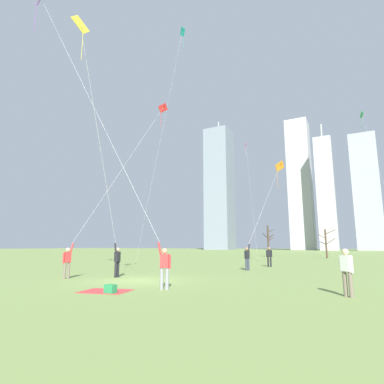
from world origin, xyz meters
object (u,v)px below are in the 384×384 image
(kite_flyer_midfield_left_red, at_px, (87,229))
(kite_flyer_foreground_right_orange, at_px, (255,234))
(distant_kite_drifting_right_teal, at_px, (178,56))
(bare_tree_left_of_center, at_px, (326,243))
(kite_flyer_midfield_center_purple, at_px, (125,181))
(kite_flyer_far_back_yellow, at_px, (113,231))
(bystander_watching_nearby, at_px, (269,256))
(distant_kite_high_overhead_green, at_px, (364,122))
(bare_tree_rightmost, at_px, (268,240))
(picnic_spot, at_px, (108,290))
(bystander_far_off_by_trees, at_px, (347,270))
(distant_kite_drifting_left_pink, at_px, (247,159))

(kite_flyer_midfield_left_red, xyz_separation_m, kite_flyer_foreground_right_orange, (7.08, 10.44, -0.03))
(distant_kite_drifting_right_teal, height_order, bare_tree_left_of_center, distant_kite_drifting_right_teal)
(kite_flyer_midfield_left_red, distance_m, kite_flyer_midfield_center_purple, 5.80)
(kite_flyer_midfield_center_purple, bearing_deg, kite_flyer_foreground_right_orange, 80.26)
(kite_flyer_far_back_yellow, relative_size, kite_flyer_foreground_right_orange, 1.21)
(bare_tree_left_of_center, bearing_deg, kite_flyer_midfield_left_red, -106.26)
(bystander_watching_nearby, relative_size, distant_kite_high_overhead_green, 0.08)
(bare_tree_rightmost, bearing_deg, bare_tree_left_of_center, -10.01)
(kite_flyer_foreground_right_orange, distance_m, distant_kite_high_overhead_green, 29.58)
(bystander_watching_nearby, height_order, bare_tree_rightmost, bare_tree_rightmost)
(kite_flyer_foreground_right_orange, height_order, picnic_spot, kite_flyer_foreground_right_orange)
(kite_flyer_midfield_center_purple, bearing_deg, picnic_spot, -67.05)
(kite_flyer_midfield_left_red, xyz_separation_m, distant_kite_high_overhead_green, (16.43, 33.51, 15.95))
(distant_kite_high_overhead_green, bearing_deg, kite_flyer_midfield_left_red, -116.11)
(bystander_far_off_by_trees, xyz_separation_m, picnic_spot, (-8.01, -2.93, -0.81))
(kite_flyer_far_back_yellow, xyz_separation_m, bystander_far_off_by_trees, (11.36, -0.92, -1.63))
(kite_flyer_midfield_left_red, height_order, distant_kite_high_overhead_green, distant_kite_high_overhead_green)
(picnic_spot, bearing_deg, kite_flyer_midfield_left_red, 143.42)
(distant_kite_high_overhead_green, bearing_deg, kite_flyer_midfield_center_purple, -107.79)
(picnic_spot, distance_m, bare_tree_rightmost, 41.32)
(kite_flyer_midfield_center_purple, height_order, bystander_watching_nearby, kite_flyer_midfield_center_purple)
(bare_tree_left_of_center, bearing_deg, kite_flyer_foreground_right_orange, -97.43)
(bystander_far_off_by_trees, xyz_separation_m, distant_kite_high_overhead_green, (2.92, 34.66, 17.73))
(bare_tree_left_of_center, bearing_deg, bystander_watching_nearby, -97.51)
(kite_flyer_foreground_right_orange, height_order, kite_flyer_midfield_center_purple, kite_flyer_midfield_center_purple)
(kite_flyer_foreground_right_orange, height_order, bystander_far_off_by_trees, kite_flyer_foreground_right_orange)
(distant_kite_drifting_right_teal, bearing_deg, distant_kite_drifting_left_pink, 83.07)
(kite_flyer_far_back_yellow, height_order, kite_flyer_midfield_left_red, kite_flyer_midfield_left_red)
(distant_kite_drifting_right_teal, xyz_separation_m, picnic_spot, (6.04, -15.37, -20.65))
(distant_kite_drifting_left_pink, relative_size, bare_tree_rightmost, 3.28)
(distant_kite_drifting_left_pink, height_order, distant_kite_high_overhead_green, distant_kite_high_overhead_green)
(kite_flyer_far_back_yellow, bearing_deg, kite_flyer_midfield_left_red, 173.97)
(kite_flyer_midfield_center_purple, bearing_deg, distant_kite_drifting_left_pink, 96.47)
(bystander_far_off_by_trees, bearing_deg, bare_tree_rightmost, 107.22)
(distant_kite_drifting_right_teal, distance_m, distant_kite_high_overhead_green, 28.04)
(bare_tree_rightmost, bearing_deg, kite_flyer_far_back_yellow, -89.29)
(bystander_watching_nearby, bearing_deg, distant_kite_drifting_left_pink, 112.59)
(bare_tree_left_of_center, bearing_deg, bystander_far_off_by_trees, -85.07)
(kite_flyer_midfield_left_red, relative_size, distant_kite_drifting_right_teal, 0.61)
(distant_kite_drifting_left_pink, bearing_deg, bare_tree_rightmost, 88.44)
(distant_kite_drifting_left_pink, bearing_deg, bystander_far_off_by_trees, -67.21)
(kite_flyer_far_back_yellow, height_order, bare_tree_rightmost, kite_flyer_far_back_yellow)
(kite_flyer_midfield_center_purple, xyz_separation_m, distant_kite_drifting_left_pink, (-3.42, 30.14, 9.22))
(bystander_far_off_by_trees, height_order, bare_tree_rightmost, bare_tree_rightmost)
(kite_flyer_midfield_left_red, xyz_separation_m, kite_flyer_midfield_center_purple, (4.85, -2.56, 1.90))
(kite_flyer_far_back_yellow, distance_m, kite_flyer_midfield_left_red, 2.16)
(distant_kite_drifting_right_teal, bearing_deg, kite_flyer_far_back_yellow, -76.83)
(kite_flyer_midfield_center_purple, height_order, bystander_far_off_by_trees, kite_flyer_midfield_center_purple)
(distant_kite_drifting_left_pink, bearing_deg, kite_flyer_far_back_yellow, -88.53)
(bare_tree_left_of_center, xyz_separation_m, bare_tree_rightmost, (-8.66, 1.53, 0.48))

